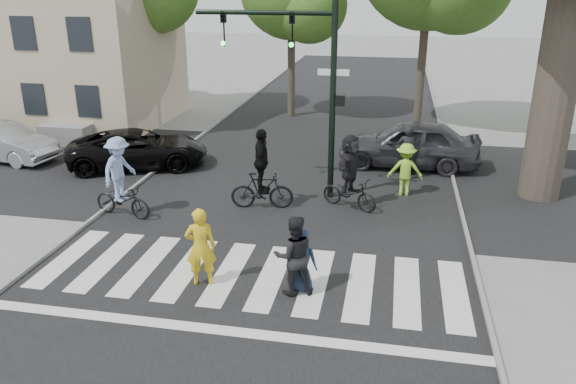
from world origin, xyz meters
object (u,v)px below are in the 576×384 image
traffic_signal (304,68)px  pedestrian_adult (294,255)px  cyclist_mid (262,177)px  pedestrian_child (301,260)px  car_silver (3,142)px  car_suv (138,149)px  car_grey (409,144)px  cyclist_right (350,176)px  pedestrian_woman (201,247)px  cyclist_left (121,183)px

traffic_signal → pedestrian_adult: 6.55m
cyclist_mid → pedestrian_child: bearing=-66.5°
pedestrian_adult → car_silver: pedestrian_adult is taller
cyclist_mid → traffic_signal: bearing=51.9°
car_suv → car_grey: 9.58m
cyclist_right → car_suv: (-7.69, 2.44, -0.32)m
car_silver → pedestrian_adult: bearing=-111.3°
traffic_signal → pedestrian_child: traffic_signal is taller
traffic_signal → pedestrian_woman: (-1.27, -5.78, -3.00)m
pedestrian_child → pedestrian_adult: (-0.12, -0.17, 0.18)m
pedestrian_woman → car_silver: pedestrian_woman is taller
cyclist_left → car_silver: cyclist_left is taller
traffic_signal → pedestrian_woman: bearing=-102.4°
pedestrian_woman → car_grey: size_ratio=0.37×
pedestrian_child → car_suv: 10.14m
cyclist_left → car_silver: bearing=148.9°
traffic_signal → car_silver: size_ratio=1.46×
cyclist_right → car_silver: size_ratio=0.54×
car_silver → traffic_signal: bearing=-87.9°
pedestrian_adult → cyclist_right: 5.04m
cyclist_mid → car_silver: cyclist_mid is taller
traffic_signal → pedestrian_adult: bearing=-82.4°
cyclist_right → car_suv: size_ratio=0.46×
cyclist_left → pedestrian_adult: bearing=-30.2°
pedestrian_woman → car_grey: (4.47, 9.32, -0.06)m
cyclist_left → car_grey: cyclist_left is taller
pedestrian_woman → cyclist_mid: cyclist_mid is taller
car_suv → car_silver: size_ratio=1.17×
pedestrian_adult → car_grey: pedestrian_adult is taller
pedestrian_adult → cyclist_left: cyclist_left is taller
car_suv → cyclist_mid: bearing=-139.3°
cyclist_left → pedestrian_child: bearing=-28.4°
cyclist_left → car_silver: size_ratio=0.56×
pedestrian_adult → car_suv: size_ratio=0.37×
pedestrian_adult → cyclist_right: bearing=-118.6°
traffic_signal → pedestrian_adult: size_ratio=3.39×
car_suv → car_grey: bearing=-98.6°
cyclist_mid → car_grey: (4.19, 4.80, -0.14)m
pedestrian_woman → pedestrian_adult: size_ratio=1.01×
pedestrian_woman → traffic_signal: bearing=-118.6°
cyclist_mid → cyclist_right: bearing=11.0°
pedestrian_child → car_silver: (-12.28, 7.06, -0.03)m
pedestrian_woman → pedestrian_adult: pedestrian_woman is taller
traffic_signal → pedestrian_child: 6.51m
car_suv → cyclist_right: bearing=-127.6°
cyclist_mid → car_silver: (-10.40, 2.73, -0.30)m
traffic_signal → cyclist_mid: 3.34m
cyclist_left → car_grey: size_ratio=0.47×
pedestrian_adult → car_silver: 14.15m
traffic_signal → car_suv: (-6.19, 1.66, -3.23)m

